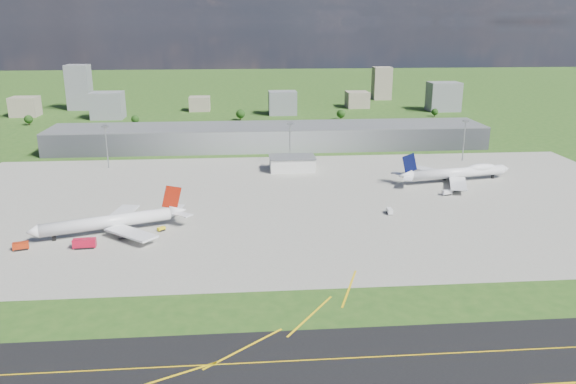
{
  "coord_description": "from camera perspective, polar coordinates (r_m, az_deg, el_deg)",
  "views": [
    {
      "loc": [
        -19.37,
        -221.27,
        84.58
      ],
      "look_at": [
        1.42,
        26.54,
        9.0
      ],
      "focal_mm": 35.0,
      "sensor_mm": 36.0,
      "label": 1
    }
  ],
  "objects": [
    {
      "name": "ground",
      "position": [
        381.28,
        -1.77,
        4.08
      ],
      "size": [
        1400.0,
        1400.0,
        0.0
      ],
      "primitive_type": "plane",
      "color": "#285119",
      "rests_on": "ground"
    },
    {
      "name": "bldg_far_w",
      "position": [
        582.19,
        -25.16,
        7.86
      ],
      "size": [
        24.0,
        20.0,
        18.0
      ],
      "primitive_type": "cube",
      "color": "gray",
      "rests_on": "ground"
    },
    {
      "name": "airliner_blue_quad",
      "position": [
        322.52,
        16.84,
        1.88
      ],
      "size": [
        68.29,
        52.88,
        17.93
      ],
      "rotation": [
        0.0,
        0.0,
        0.19
      ],
      "color": "white",
      "rests_on": "ground"
    },
    {
      "name": "bldg_w",
      "position": [
        539.95,
        -17.85,
        8.38
      ],
      "size": [
        28.0,
        22.0,
        24.0
      ],
      "primitive_type": "cube",
      "color": "slate",
      "rests_on": "ground"
    },
    {
      "name": "tug_yellow",
      "position": [
        242.9,
        -12.75,
        -3.69
      ],
      "size": [
        3.67,
        3.56,
        1.65
      ],
      "rotation": [
        0.0,
        0.0,
        0.73
      ],
      "color": "yellow",
      "rests_on": "ground"
    },
    {
      "name": "terminal",
      "position": [
        394.36,
        -1.9,
        5.62
      ],
      "size": [
        300.0,
        42.0,
        15.0
      ],
      "primitive_type": "cube",
      "color": "gray",
      "rests_on": "ground"
    },
    {
      "name": "ops_building",
      "position": [
        332.52,
        0.42,
        2.88
      ],
      "size": [
        26.0,
        16.0,
        8.0
      ],
      "primitive_type": "cube",
      "color": "silver",
      "rests_on": "ground"
    },
    {
      "name": "tree_e",
      "position": [
        510.42,
        5.4,
        7.92
      ],
      "size": [
        7.65,
        7.65,
        9.35
      ],
      "color": "#382314",
      "rests_on": "ground"
    },
    {
      "name": "bldg_c",
      "position": [
        537.79,
        -0.56,
        9.04
      ],
      "size": [
        26.0,
        20.0,
        22.0
      ],
      "primitive_type": "cube",
      "color": "slate",
      "rests_on": "ground"
    },
    {
      "name": "tree_c",
      "position": [
        507.42,
        -4.85,
        7.92
      ],
      "size": [
        8.1,
        8.1,
        9.9
      ],
      "color": "#382314",
      "rests_on": "ground"
    },
    {
      "name": "crash_tender",
      "position": [
        240.83,
        -25.51,
        -5.0
      ],
      "size": [
        6.24,
        3.93,
        3.05
      ],
      "rotation": [
        0.0,
        0.0,
        0.26
      ],
      "color": "#AD290C",
      "rests_on": "ground"
    },
    {
      "name": "apron",
      "position": [
        276.18,
        1.54,
        -0.93
      ],
      "size": [
        360.0,
        190.0,
        0.08
      ],
      "primitive_type": "cube",
      "color": "gray",
      "rests_on": "ground"
    },
    {
      "name": "airliner_red_twin",
      "position": [
        245.32,
        -17.36,
        -2.9
      ],
      "size": [
        62.4,
        47.4,
        17.69
      ],
      "rotation": [
        0.0,
        0.0,
        3.48
      ],
      "color": "white",
      "rests_on": "ground"
    },
    {
      "name": "van_white_near",
      "position": [
        261.7,
        10.28,
        -1.94
      ],
      "size": [
        2.36,
        4.93,
        2.5
      ],
      "rotation": [
        0.0,
        0.0,
        1.55
      ],
      "color": "white",
      "rests_on": "ground"
    },
    {
      "name": "mast_center",
      "position": [
        344.11,
        0.19,
        5.7
      ],
      "size": [
        3.5,
        2.0,
        25.9
      ],
      "color": "gray",
      "rests_on": "ground"
    },
    {
      "name": "tree_far_e",
      "position": [
        543.04,
        14.69,
        7.88
      ],
      "size": [
        6.3,
        6.3,
        7.7
      ],
      "color": "#382314",
      "rests_on": "ground"
    },
    {
      "name": "bldg_cw",
      "position": [
        568.06,
        -8.96,
        8.85
      ],
      "size": [
        20.0,
        18.0,
        14.0
      ],
      "primitive_type": "cube",
      "color": "gray",
      "rests_on": "ground"
    },
    {
      "name": "bldg_ce",
      "position": [
        588.61,
        7.04,
        9.3
      ],
      "size": [
        22.0,
        24.0,
        16.0
      ],
      "primitive_type": "cube",
      "color": "gray",
      "rests_on": "ground"
    },
    {
      "name": "tree_w",
      "position": [
        501.03,
        -15.27,
        7.16
      ],
      "size": [
        6.75,
        6.75,
        8.25
      ],
      "color": "#382314",
      "rests_on": "ground"
    },
    {
      "name": "tree_far_w",
      "position": [
        529.42,
        -24.86,
        6.73
      ],
      "size": [
        7.2,
        7.2,
        8.8
      ],
      "color": "#382314",
      "rests_on": "ground"
    },
    {
      "name": "bldg_tall_w",
      "position": [
        606.3,
        -20.45,
        9.94
      ],
      "size": [
        22.0,
        20.0,
        44.0
      ],
      "primitive_type": "cube",
      "color": "slate",
      "rests_on": "ground"
    },
    {
      "name": "bldg_tall_e",
      "position": [
        654.47,
        9.5,
        10.84
      ],
      "size": [
        20.0,
        18.0,
        36.0
      ],
      "primitive_type": "cube",
      "color": "gray",
      "rests_on": "ground"
    },
    {
      "name": "van_white_far",
      "position": [
        296.37,
        15.83,
        -0.08
      ],
      "size": [
        5.34,
        3.37,
        2.55
      ],
      "rotation": [
        0.0,
        0.0,
        0.23
      ],
      "color": "silver",
      "rests_on": "ground"
    },
    {
      "name": "mast_west",
      "position": [
        352.21,
        -18.01,
        5.13
      ],
      "size": [
        3.5,
        2.0,
        25.9
      ],
      "color": "gray",
      "rests_on": "ground"
    },
    {
      "name": "bldg_e",
      "position": [
        581.12,
        15.52,
        9.32
      ],
      "size": [
        30.0,
        22.0,
        28.0
      ],
      "primitive_type": "cube",
      "color": "slate",
      "rests_on": "ground"
    },
    {
      "name": "fire_truck",
      "position": [
        232.97,
        -19.97,
        -4.96
      ],
      "size": [
        8.82,
        3.85,
        3.8
      ],
      "rotation": [
        0.0,
        0.0,
        0.06
      ],
      "color": "#B20C27",
      "rests_on": "ground"
    },
    {
      "name": "mast_east",
      "position": [
        370.1,
        17.51,
        5.71
      ],
      "size": [
        3.5,
        2.0,
        25.9
      ],
      "color": "gray",
      "rests_on": "ground"
    }
  ]
}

